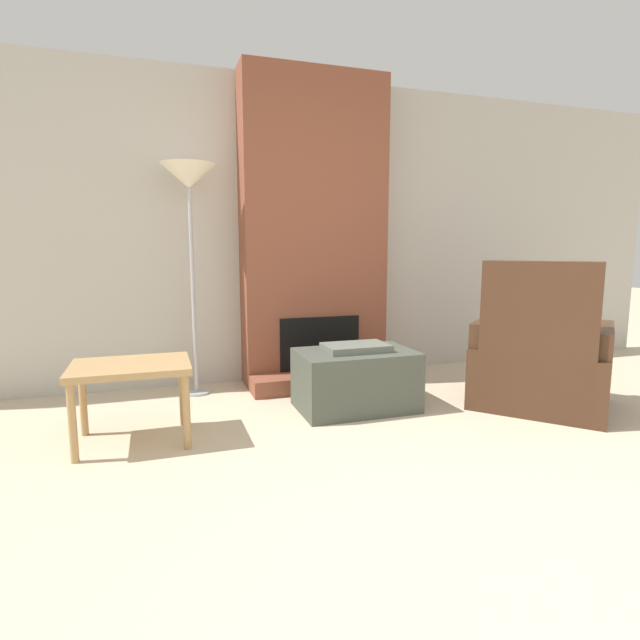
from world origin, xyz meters
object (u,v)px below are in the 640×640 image
ottoman (356,379)px  armchair (540,364)px  side_table (131,375)px  floor_lamp_left (189,187)px

ottoman → armchair: (1.28, -0.40, 0.10)m
ottoman → side_table: (-1.51, -0.17, 0.19)m
ottoman → side_table: bearing=-173.8°
side_table → floor_lamp_left: floor_lamp_left is taller
ottoman → floor_lamp_left: floor_lamp_left is taller
side_table → armchair: bearing=-4.7°
armchair → side_table: size_ratio=1.79×
ottoman → floor_lamp_left: 1.92m
ottoman → side_table: size_ratio=1.23×
armchair → floor_lamp_left: bearing=22.1°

